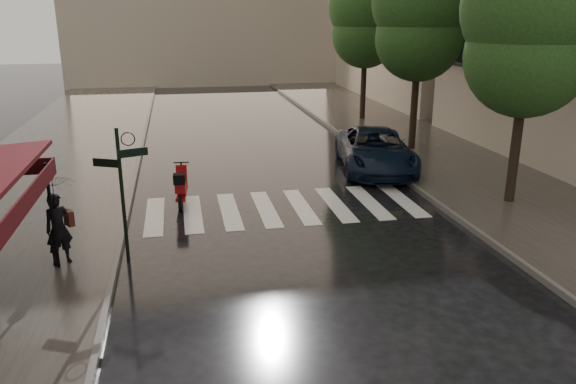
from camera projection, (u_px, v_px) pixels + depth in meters
name	position (u px, v px, depth m)	size (l,w,h in m)	color
ground	(185.00, 324.00, 10.23)	(120.00, 120.00, 0.00)	black
sidewalk_near	(53.00, 166.00, 20.59)	(6.00, 60.00, 0.12)	#38332D
sidewalk_far	(428.00, 148.00, 23.33)	(5.50, 60.00, 0.12)	#38332D
curb_near	(139.00, 162.00, 21.15)	(0.12, 60.00, 0.16)	#595651
curb_far	(364.00, 151.00, 22.80)	(0.12, 60.00, 0.16)	#595651
crosswalk	(283.00, 207.00, 16.38)	(7.85, 3.20, 0.01)	silver
signpost	(122.00, 185.00, 12.25)	(1.17, 0.29, 3.10)	black
tree_near	(532.00, 17.00, 15.07)	(3.80, 3.80, 7.99)	black
tree_mid	(421.00, 9.00, 21.51)	(3.80, 3.80, 8.34)	black
tree_far	(366.00, 13.00, 28.13)	(3.80, 3.80, 8.16)	black
pedestrian_with_umbrella	(54.00, 194.00, 11.99)	(1.32, 1.33, 2.42)	black
scooter	(181.00, 188.00, 16.46)	(0.49, 1.75, 1.15)	black
parked_car	(375.00, 150.00, 20.16)	(2.43, 5.27, 1.46)	black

